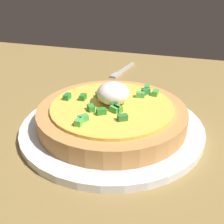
% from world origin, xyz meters
% --- Properties ---
extents(dining_table, '(1.23, 0.70, 0.02)m').
position_xyz_m(dining_table, '(0.00, 0.00, 0.01)').
color(dining_table, olive).
rests_on(dining_table, ground).
extents(plate, '(0.27, 0.27, 0.01)m').
position_xyz_m(plate, '(-0.07, -0.05, 0.03)').
color(plate, white).
rests_on(plate, dining_table).
extents(pizza, '(0.21, 0.21, 0.06)m').
position_xyz_m(pizza, '(-0.07, -0.05, 0.05)').
color(pizza, tan).
rests_on(pizza, plate).
extents(fork, '(0.03, 0.11, 0.00)m').
position_xyz_m(fork, '(-0.12, 0.19, 0.03)').
color(fork, '#B7B7BC').
rests_on(fork, dining_table).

